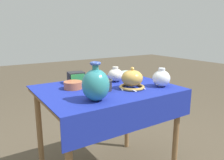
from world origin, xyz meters
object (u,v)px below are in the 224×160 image
vase_dome_bell (132,80)px  mosaic_tile_box (76,78)px  jar_round_porcelain (161,78)px  pot_squat_terracotta (73,85)px  jar_round_ivory (115,75)px  bowl_shallow_celadon (126,74)px  vase_tall_bulbous (96,85)px  cup_wide_charcoal (105,85)px

vase_dome_bell → mosaic_tile_box: 0.48m
jar_round_porcelain → pot_squat_terracotta: bearing=153.0°
mosaic_tile_box → jar_round_ivory: (0.30, -0.13, 0.01)m
vase_dome_bell → jar_round_porcelain: 0.24m
vase_dome_bell → bowl_shallow_celadon: vase_dome_bell is taller
vase_tall_bulbous → mosaic_tile_box: bearing=80.2°
jar_round_ivory → jar_round_porcelain: size_ratio=0.89×
jar_round_porcelain → cup_wide_charcoal: bearing=163.0°
mosaic_tile_box → bowl_shallow_celadon: 0.47m
vase_tall_bulbous → pot_squat_terracotta: vase_tall_bulbous is taller
pot_squat_terracotta → bowl_shallow_celadon: (0.56, 0.10, 0.01)m
vase_dome_bell → mosaic_tile_box: size_ratio=1.43×
mosaic_tile_box → pot_squat_terracotta: (-0.09, -0.15, -0.02)m
vase_tall_bulbous → bowl_shallow_celadon: 0.71m
cup_wide_charcoal → jar_round_ivory: jar_round_ivory is taller
mosaic_tile_box → jar_round_ivory: bearing=-14.3°
vase_tall_bulbous → cup_wide_charcoal: size_ratio=2.20×
vase_tall_bulbous → vase_dome_bell: (0.36, 0.11, -0.04)m
pot_squat_terracotta → cup_wide_charcoal: cup_wide_charcoal is taller
jar_round_ivory → bowl_shallow_celadon: (0.16, 0.07, -0.02)m
vase_dome_bell → cup_wide_charcoal: bearing=163.9°
mosaic_tile_box → jar_round_ivory: 0.33m
cup_wide_charcoal → jar_round_porcelain: bearing=-17.0°
jar_round_porcelain → vase_dome_bell: bearing=162.3°
pot_squat_terracotta → jar_round_porcelain: bearing=-27.0°
pot_squat_terracotta → jar_round_ivory: 0.40m
jar_round_ivory → vase_tall_bulbous: bearing=-136.7°
pot_squat_terracotta → bowl_shallow_celadon: bowl_shallow_celadon is taller
mosaic_tile_box → bowl_shallow_celadon: bearing=1.7°
vase_dome_bell → jar_round_ivory: vase_dome_bell is taller
vase_tall_bulbous → vase_dome_bell: bearing=16.4°
vase_tall_bulbous → vase_dome_bell: 0.38m
mosaic_tile_box → cup_wide_charcoal: size_ratio=1.29×
pot_squat_terracotta → mosaic_tile_box: bearing=59.0°
pot_squat_terracotta → cup_wide_charcoal: bearing=-45.4°
mosaic_tile_box → pot_squat_terracotta: bearing=-112.7°
vase_tall_bulbous → jar_round_ivory: (0.39, 0.37, -0.04)m
vase_tall_bulbous → jar_round_porcelain: size_ratio=1.68×
jar_round_ivory → bowl_shallow_celadon: jar_round_ivory is taller
jar_round_porcelain → vase_tall_bulbous: bearing=-176.7°
pot_squat_terracotta → jar_round_porcelain: size_ratio=0.95×
vase_dome_bell → jar_round_ivory: (0.02, 0.26, -0.01)m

